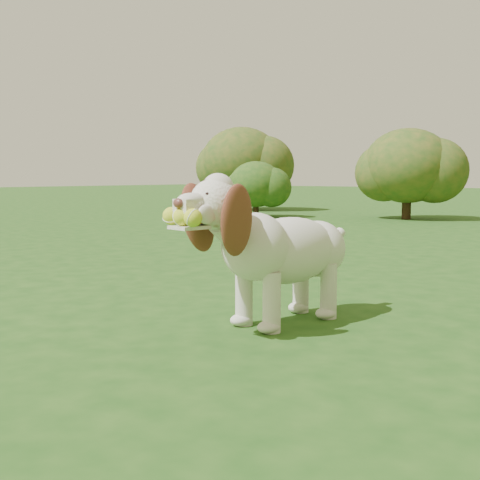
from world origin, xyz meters
The scene contains 5 objects.
ground centered at (0.00, 0.00, 0.00)m, with size 80.00×80.00×0.00m, color #1C4714.
dog centered at (0.36, -0.24, 0.47)m, with size 0.57×1.35×0.88m.
shrub_a centered at (-5.25, 6.96, 0.69)m, with size 1.12×1.12×1.17m.
shrub_e centered at (-7.11, 8.80, 1.22)m, with size 2.00×2.00×2.07m.
shrub_b centered at (-2.54, 8.34, 1.06)m, with size 1.73×1.73×1.80m.
Camera 1 is at (2.36, -3.04, 0.86)m, focal length 45.00 mm.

